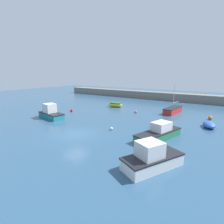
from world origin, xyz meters
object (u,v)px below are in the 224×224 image
object	(u,v)px
rowboat_with_red_cover	(115,105)
mooring_buoy_white	(111,129)
motorboat_grey_hull	(152,158)
mooring_buoy_red	(72,110)
cabin_cruiser_white	(159,133)
rowboat_white_midwater	(209,124)
mooring_buoy_pink	(136,112)
mooring_buoy_orange	(210,118)
motorboat_with_cabin	(51,113)
sailboat_twin_hulled	(173,110)

from	to	relation	value
rowboat_with_red_cover	mooring_buoy_white	world-z (taller)	rowboat_with_red_cover
motorboat_grey_hull	mooring_buoy_red	distance (m)	21.83
cabin_cruiser_white	rowboat_white_midwater	bearing A→B (deg)	167.71
motorboat_grey_hull	mooring_buoy_pink	xyz separation A→B (m)	(-9.04, 15.91, -0.54)
cabin_cruiser_white	motorboat_grey_hull	distance (m)	6.33
rowboat_with_red_cover	rowboat_white_midwater	bearing A→B (deg)	-29.03
mooring_buoy_red	mooring_buoy_pink	bearing A→B (deg)	28.66
mooring_buoy_red	mooring_buoy_orange	bearing A→B (deg)	19.16
rowboat_with_red_cover	mooring_buoy_pink	distance (m)	6.44
motorboat_with_cabin	mooring_buoy_red	xyz separation A→B (m)	(-0.57, 4.90, -0.56)
mooring_buoy_pink	rowboat_white_midwater	bearing A→B (deg)	-11.53
motorboat_with_cabin	mooring_buoy_red	bearing A→B (deg)	105.84
sailboat_twin_hulled	mooring_buoy_pink	size ratio (longest dim) A/B	11.92
cabin_cruiser_white	mooring_buoy_white	world-z (taller)	cabin_cruiser_white
rowboat_with_red_cover	mooring_buoy_white	size ratio (longest dim) A/B	8.85
mooring_buoy_orange	rowboat_white_midwater	bearing A→B (deg)	-86.90
mooring_buoy_white	rowboat_white_midwater	bearing A→B (deg)	38.31
motorboat_with_cabin	mooring_buoy_pink	size ratio (longest dim) A/B	11.24
sailboat_twin_hulled	rowboat_with_red_cover	xyz separation A→B (m)	(-11.36, -1.00, -0.02)
sailboat_twin_hulled	mooring_buoy_red	world-z (taller)	sailboat_twin_hulled
sailboat_twin_hulled	motorboat_with_cabin	size ratio (longest dim) A/B	1.06
mooring_buoy_orange	mooring_buoy_white	world-z (taller)	mooring_buoy_orange
mooring_buoy_red	mooring_buoy_white	bearing A→B (deg)	-21.54
cabin_cruiser_white	mooring_buoy_orange	xyz separation A→B (m)	(3.89, 11.71, -0.34)
cabin_cruiser_white	rowboat_white_midwater	distance (m)	8.47
mooring_buoy_red	mooring_buoy_pink	size ratio (longest dim) A/B	1.03
sailboat_twin_hulled	motorboat_with_cabin	world-z (taller)	sailboat_twin_hulled
rowboat_white_midwater	motorboat_with_cabin	size ratio (longest dim) A/B	0.60
cabin_cruiser_white	mooring_buoy_red	xyz separation A→B (m)	(-17.67, 4.22, -0.40)
cabin_cruiser_white	mooring_buoy_orange	distance (m)	12.34
mooring_buoy_pink	mooring_buoy_white	bearing A→B (deg)	-80.62
rowboat_white_midwater	mooring_buoy_pink	bearing A→B (deg)	62.43
cabin_cruiser_white	rowboat_with_red_cover	xyz separation A→B (m)	(-13.41, 12.34, -0.14)
rowboat_white_midwater	mooring_buoy_white	world-z (taller)	rowboat_white_midwater
rowboat_white_midwater	mooring_buoy_red	world-z (taller)	rowboat_white_midwater
cabin_cruiser_white	motorboat_grey_hull	size ratio (longest dim) A/B	1.24
cabin_cruiser_white	mooring_buoy_red	bearing A→B (deg)	-86.56
rowboat_white_midwater	mooring_buoy_white	distance (m)	12.68
mooring_buoy_pink	mooring_buoy_orange	world-z (taller)	mooring_buoy_orange
motorboat_with_cabin	mooring_buoy_white	distance (m)	11.30
mooring_buoy_pink	mooring_buoy_white	world-z (taller)	mooring_buoy_pink
cabin_cruiser_white	sailboat_twin_hulled	size ratio (longest dim) A/B	1.18
motorboat_with_cabin	mooring_buoy_pink	world-z (taller)	motorboat_with_cabin
rowboat_white_midwater	mooring_buoy_white	size ratio (longest dim) A/B	8.31
motorboat_grey_hull	motorboat_with_cabin	bearing A→B (deg)	100.54
mooring_buoy_white	motorboat_with_cabin	bearing A→B (deg)	-178.87
mooring_buoy_red	mooring_buoy_pink	world-z (taller)	mooring_buoy_red
rowboat_with_red_cover	cabin_cruiser_white	bearing A→B (deg)	-55.91
cabin_cruiser_white	mooring_buoy_red	world-z (taller)	cabin_cruiser_white
cabin_cruiser_white	motorboat_with_cabin	size ratio (longest dim) A/B	1.25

